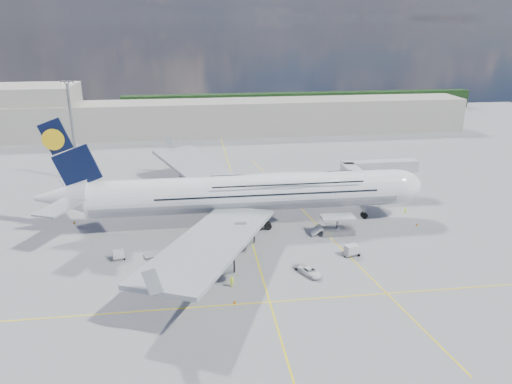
{
  "coord_description": "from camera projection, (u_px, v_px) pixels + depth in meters",
  "views": [
    {
      "loc": [
        -10.63,
        -83.77,
        39.88
      ],
      "look_at": [
        1.7,
        8.0,
        7.59
      ],
      "focal_mm": 35.0,
      "sensor_mm": 36.0,
      "label": 1
    }
  ],
  "objects": [
    {
      "name": "dolly_row_c",
      "position": [
        183.0,
        266.0,
        83.11
      ],
      "size": [
        2.72,
        1.46,
        1.72
      ],
      "rotation": [
        0.0,
        0.0,
        -0.0
      ],
      "color": "gray",
      "rests_on": "ground"
    },
    {
      "name": "cone_tail",
      "position": [
        74.0,
        222.0,
        102.43
      ],
      "size": [
        0.5,
        0.5,
        0.63
      ],
      "color": "orange",
      "rests_on": "ground"
    },
    {
      "name": "crew_nose",
      "position": [
        405.0,
        210.0,
        107.38
      ],
      "size": [
        0.63,
        0.48,
        1.56
      ],
      "primitive_type": "imported",
      "rotation": [
        0.0,
        0.0,
        0.2
      ],
      "color": "#EAFF1A",
      "rests_on": "ground"
    },
    {
      "name": "service_van",
      "position": [
        310.0,
        271.0,
        81.75
      ],
      "size": [
        3.98,
        5.07,
        1.28
      ],
      "primitive_type": "imported",
      "rotation": [
        0.0,
        0.0,
        0.47
      ],
      "color": "white",
      "rests_on": "ground"
    },
    {
      "name": "light_mast",
      "position": [
        73.0,
        130.0,
        125.6
      ],
      "size": [
        3.0,
        0.7,
        25.5
      ],
      "color": "gray",
      "rests_on": "ground"
    },
    {
      "name": "cone_wing_left_outer",
      "position": [
        179.0,
        179.0,
        129.73
      ],
      "size": [
        0.49,
        0.49,
        0.62
      ],
      "color": "orange",
      "rests_on": "ground"
    },
    {
      "name": "crew_van",
      "position": [
        345.0,
        251.0,
        88.63
      ],
      "size": [
        0.61,
        0.84,
        1.59
      ],
      "primitive_type": "imported",
      "rotation": [
        0.0,
        0.0,
        1.71
      ],
      "color": "#99E217",
      "rests_on": "ground"
    },
    {
      "name": "taxi_line_main",
      "position": [
        253.0,
        245.0,
        92.87
      ],
      "size": [
        0.25,
        220.0,
        0.01
      ],
      "primitive_type": "cube",
      "color": "yellow",
      "rests_on": "ground"
    },
    {
      "name": "ground",
      "position": [
        253.0,
        245.0,
        92.87
      ],
      "size": [
        300.0,
        300.0,
        0.0
      ],
      "primitive_type": "plane",
      "color": "gray",
      "rests_on": "ground"
    },
    {
      "name": "cargo_loader",
      "position": [
        336.0,
        228.0,
        97.28
      ],
      "size": [
        8.53,
        3.2,
        3.67
      ],
      "color": "silver",
      "rests_on": "ground"
    },
    {
      "name": "terminal",
      "position": [
        219.0,
        118.0,
        179.79
      ],
      "size": [
        180.0,
        16.0,
        12.0
      ],
      "primitive_type": "cube",
      "color": "#B2AD9E",
      "rests_on": "ground"
    },
    {
      "name": "cone_wing_right_outer",
      "position": [
        235.0,
        302.0,
        73.64
      ],
      "size": [
        0.5,
        0.5,
        0.64
      ],
      "color": "orange",
      "rests_on": "ground"
    },
    {
      "name": "tree_line",
      "position": [
        301.0,
        102.0,
        227.59
      ],
      "size": [
        160.0,
        6.0,
        8.0
      ],
      "primitive_type": "cube",
      "color": "#193814",
      "rests_on": "ground"
    },
    {
      "name": "crew_wing",
      "position": [
        202.0,
        264.0,
        83.84
      ],
      "size": [
        0.87,
        1.04,
        1.67
      ],
      "primitive_type": "imported",
      "rotation": [
        0.0,
        0.0,
        1.01
      ],
      "color": "yellow",
      "rests_on": "ground"
    },
    {
      "name": "jet_bridge",
      "position": [
        370.0,
        171.0,
        113.95
      ],
      "size": [
        18.8,
        12.1,
        8.5
      ],
      "color": "#B7B7BC",
      "rests_on": "ground"
    },
    {
      "name": "hangar",
      "position": [
        19.0,
        112.0,
        174.68
      ],
      "size": [
        40.0,
        22.0,
        18.0
      ],
      "primitive_type": "cube",
      "color": "#B2AD9E",
      "rests_on": "ground"
    },
    {
      "name": "airliner",
      "position": [
        248.0,
        192.0,
        100.0
      ],
      "size": [
        77.26,
        79.15,
        23.71
      ],
      "color": "white",
      "rests_on": "ground"
    },
    {
      "name": "dolly_nose_far",
      "position": [
        351.0,
        250.0,
        88.4
      ],
      "size": [
        3.48,
        2.57,
        1.97
      ],
      "rotation": [
        0.0,
        0.0,
        0.33
      ],
      "color": "gray",
      "rests_on": "ground"
    },
    {
      "name": "baggage_tug",
      "position": [
        195.0,
        255.0,
        87.2
      ],
      "size": [
        3.21,
        1.96,
        1.87
      ],
      "rotation": [
        0.0,
        0.0,
        -0.2
      ],
      "color": "silver",
      "rests_on": "ground"
    },
    {
      "name": "cone_wing_left_inner",
      "position": [
        230.0,
        202.0,
        113.51
      ],
      "size": [
        0.42,
        0.42,
        0.53
      ],
      "color": "orange",
      "rests_on": "ground"
    },
    {
      "name": "cone_wing_right_inner",
      "position": [
        190.0,
        249.0,
        90.44
      ],
      "size": [
        0.46,
        0.46,
        0.59
      ],
      "color": "orange",
      "rests_on": "ground"
    },
    {
      "name": "taxi_line_cross",
      "position": [
        270.0,
        302.0,
        74.15
      ],
      "size": [
        120.0,
        0.25,
        0.01
      ],
      "primitive_type": "cube",
      "color": "yellow",
      "rests_on": "ground"
    },
    {
      "name": "taxi_line_diag",
      "position": [
        313.0,
        221.0,
        103.98
      ],
      "size": [
        14.16,
        99.06,
        0.01
      ],
      "primitive_type": "cube",
      "rotation": [
        0.0,
        0.0,
        0.14
      ],
      "color": "yellow",
      "rests_on": "ground"
    },
    {
      "name": "catering_truck_outer",
      "position": [
        194.0,
        174.0,
        128.18
      ],
      "size": [
        7.94,
        4.05,
        4.52
      ],
      "rotation": [
        0.0,
        0.0,
        -0.19
      ],
      "color": "gray",
      "rests_on": "ground"
    },
    {
      "name": "cone_nose",
      "position": [
        417.0,
        224.0,
        101.38
      ],
      "size": [
        0.48,
        0.48,
        0.61
      ],
      "color": "orange",
      "rests_on": "ground"
    },
    {
      "name": "dolly_nose_near",
      "position": [
        302.0,
        267.0,
        84.02
      ],
      "size": [
        3.0,
        2.36,
        0.39
      ],
      "rotation": [
        0.0,
        0.0,
        -0.41
      ],
      "color": "gray",
      "rests_on": "ground"
    },
    {
      "name": "crew_tug",
      "position": [
        232.0,
        282.0,
        77.98
      ],
      "size": [
        1.18,
        0.71,
        1.78
      ],
      "primitive_type": "imported",
      "rotation": [
        0.0,
        0.0,
        -0.05
      ],
      "color": "#D2F419",
      "rests_on": "ground"
    },
    {
      "name": "dolly_row_a",
      "position": [
        196.0,
        261.0,
        84.52
      ],
      "size": [
        3.24,
        2.46,
        1.83
      ],
      "rotation": [
        0.0,
        0.0,
        -0.36
      ],
      "color": "gray",
      "rests_on": "ground"
    },
    {
      "name": "dolly_back",
      "position": [
        118.0,
        255.0,
        87.03
      ],
      "size": [
        2.88,
        2.05,
        1.64
      ],
      "rotation": [
        0.0,
        0.0,
        0.28
      ],
      "color": "gray",
      "rests_on": "ground"
    },
    {
      "name": "catering_truck_inner",
      "position": [
        196.0,
        195.0,
        112.81
      ],
      "size": [
        7.45,
        3.12,
        4.39
      ],
      "rotation": [
        0.0,
        0.0,
        0.06
      ],
      "color": "gray",
      "rests_on": "ground"
    },
    {
      "name": "crew_loader",
      "position": [
        350.0,
        253.0,
        87.72
      ],
      "size": [
        0.98,
        0.93,
        1.6
      ],
      "primitive_type": "imported",
      "rotation": [
        0.0,
        0.0,
        -0.56
      ],
      "color": "#C4FE1A",
      "rests_on": "ground"
    },
    {
      "name": "dolly_row_b",
      "position": [
        153.0,
        255.0,
        87.94
      ],
      "size": [
        3.43,
        2.51,
        0.45
      ],
      "rotation": [
        0.0,
        0.0,
        0.31
      ],
      "color": "gray",
      "rests_on": "ground"
    }
  ]
}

